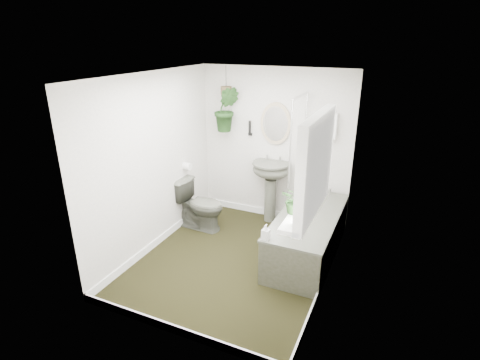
% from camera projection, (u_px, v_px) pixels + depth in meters
% --- Properties ---
extents(floor, '(2.30, 2.80, 0.02)m').
position_uv_depth(floor, '(235.00, 261.00, 4.81)').
color(floor, black).
rests_on(floor, ground).
extents(ceiling, '(2.30, 2.80, 0.02)m').
position_uv_depth(ceiling, '(234.00, 74.00, 3.97)').
color(ceiling, white).
rests_on(ceiling, ground).
extents(wall_back, '(2.30, 0.02, 2.30)m').
position_uv_depth(wall_back, '(274.00, 146.00, 5.59)').
color(wall_back, silver).
rests_on(wall_back, ground).
extents(wall_front, '(2.30, 0.02, 2.30)m').
position_uv_depth(wall_front, '(165.00, 229.00, 3.19)').
color(wall_front, silver).
rests_on(wall_front, ground).
extents(wall_left, '(0.02, 2.80, 2.30)m').
position_uv_depth(wall_left, '(153.00, 163.00, 4.83)').
color(wall_left, silver).
rests_on(wall_left, ground).
extents(wall_right, '(0.02, 2.80, 2.30)m').
position_uv_depth(wall_right, '(334.00, 192.00, 3.95)').
color(wall_right, silver).
rests_on(wall_right, ground).
extents(skirting, '(2.30, 2.80, 0.10)m').
position_uv_depth(skirting, '(235.00, 257.00, 4.78)').
color(skirting, white).
rests_on(skirting, floor).
extents(bathtub, '(0.72, 1.72, 0.58)m').
position_uv_depth(bathtub, '(308.00, 235.00, 4.82)').
color(bathtub, '#4C4F43').
rests_on(bathtub, floor).
extents(bath_screen, '(0.04, 0.72, 1.40)m').
position_uv_depth(bath_screen, '(298.00, 149.00, 5.01)').
color(bath_screen, silver).
rests_on(bath_screen, bathtub).
extents(shower_box, '(0.20, 0.10, 0.35)m').
position_uv_depth(shower_box, '(329.00, 126.00, 5.08)').
color(shower_box, white).
rests_on(shower_box, wall_back).
extents(oval_mirror, '(0.46, 0.03, 0.62)m').
position_uv_depth(oval_mirror, '(275.00, 124.00, 5.42)').
color(oval_mirror, tan).
rests_on(oval_mirror, wall_back).
extents(wall_sconce, '(0.04, 0.04, 0.22)m').
position_uv_depth(wall_sconce, '(250.00, 128.00, 5.60)').
color(wall_sconce, black).
rests_on(wall_sconce, wall_back).
extents(toilet_roll_holder, '(0.11, 0.11, 0.11)m').
position_uv_depth(toilet_roll_holder, '(187.00, 166.00, 5.49)').
color(toilet_roll_holder, white).
rests_on(toilet_roll_holder, wall_left).
extents(window_recess, '(0.08, 1.00, 0.90)m').
position_uv_depth(window_recess, '(316.00, 166.00, 3.20)').
color(window_recess, white).
rests_on(window_recess, wall_right).
extents(window_sill, '(0.18, 1.00, 0.04)m').
position_uv_depth(window_sill, '(305.00, 209.00, 3.37)').
color(window_sill, white).
rests_on(window_sill, wall_right).
extents(window_blinds, '(0.01, 0.86, 0.76)m').
position_uv_depth(window_blinds, '(310.00, 165.00, 3.21)').
color(window_blinds, white).
rests_on(window_blinds, wall_right).
extents(toilet, '(0.74, 0.44, 0.74)m').
position_uv_depth(toilet, '(200.00, 205.00, 5.50)').
color(toilet, '#4C4F43').
rests_on(toilet, floor).
extents(pedestal_sink, '(0.58, 0.50, 0.95)m').
position_uv_depth(pedestal_sink, '(270.00, 192.00, 5.68)').
color(pedestal_sink, '#4C4F43').
rests_on(pedestal_sink, floor).
extents(sill_plant, '(0.26, 0.24, 0.24)m').
position_uv_depth(sill_plant, '(295.00, 201.00, 3.21)').
color(sill_plant, black).
rests_on(sill_plant, window_sill).
extents(hanging_plant, '(0.44, 0.39, 0.66)m').
position_uv_depth(hanging_plant, '(226.00, 109.00, 5.51)').
color(hanging_plant, black).
rests_on(hanging_plant, ceiling).
extents(soap_bottle, '(0.09, 0.09, 0.18)m').
position_uv_depth(soap_bottle, '(266.00, 232.00, 4.12)').
color(soap_bottle, '#332725').
rests_on(soap_bottle, bathtub).
extents(hanging_pot, '(0.16, 0.16, 0.12)m').
position_uv_depth(hanging_pot, '(226.00, 91.00, 5.41)').
color(hanging_pot, brown).
rests_on(hanging_pot, ceiling).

